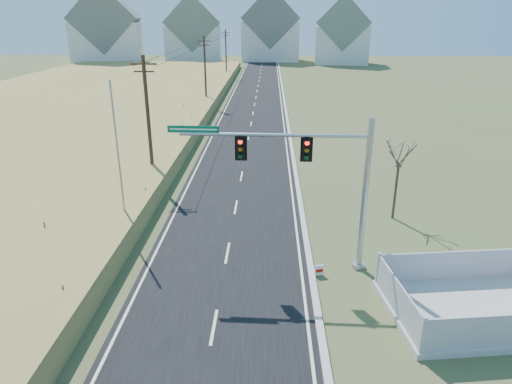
{
  "coord_description": "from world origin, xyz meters",
  "views": [
    {
      "loc": [
        2.1,
        -16.7,
        11.45
      ],
      "look_at": [
        1.47,
        4.09,
        3.4
      ],
      "focal_mm": 32.0,
      "sensor_mm": 36.0,
      "label": 1
    }
  ],
  "objects_px": {
    "open_sign": "(319,270)",
    "flagpole": "(120,175)",
    "traffic_signal_mast": "(324,179)",
    "bare_tree": "(400,153)",
    "fence_enclosure": "(477,307)"
  },
  "relations": [
    {
      "from": "bare_tree",
      "to": "open_sign",
      "type": "bearing_deg",
      "value": -127.17
    },
    {
      "from": "open_sign",
      "to": "flagpole",
      "type": "bearing_deg",
      "value": 142.1
    },
    {
      "from": "open_sign",
      "to": "flagpole",
      "type": "height_order",
      "value": "flagpole"
    },
    {
      "from": "fence_enclosure",
      "to": "flagpole",
      "type": "relative_size",
      "value": 0.91
    },
    {
      "from": "bare_tree",
      "to": "fence_enclosure",
      "type": "bearing_deg",
      "value": -83.52
    },
    {
      "from": "open_sign",
      "to": "flagpole",
      "type": "distance_m",
      "value": 11.84
    },
    {
      "from": "fence_enclosure",
      "to": "open_sign",
      "type": "xyz_separation_m",
      "value": [
        -6.19,
        2.75,
        -0.02
      ]
    },
    {
      "from": "bare_tree",
      "to": "traffic_signal_mast",
      "type": "bearing_deg",
      "value": -130.49
    },
    {
      "from": "open_sign",
      "to": "bare_tree",
      "type": "xyz_separation_m",
      "value": [
        5.11,
        6.74,
        3.82
      ]
    },
    {
      "from": "traffic_signal_mast",
      "to": "flagpole",
      "type": "xyz_separation_m",
      "value": [
        -10.62,
        3.64,
        -1.13
      ]
    },
    {
      "from": "traffic_signal_mast",
      "to": "bare_tree",
      "type": "distance_m",
      "value": 7.7
    },
    {
      "from": "traffic_signal_mast",
      "to": "bare_tree",
      "type": "bearing_deg",
      "value": 51.52
    },
    {
      "from": "traffic_signal_mast",
      "to": "fence_enclosure",
      "type": "distance_m",
      "value": 8.23
    },
    {
      "from": "flagpole",
      "to": "traffic_signal_mast",
      "type": "bearing_deg",
      "value": -18.9
    },
    {
      "from": "traffic_signal_mast",
      "to": "flagpole",
      "type": "bearing_deg",
      "value": 163.12
    }
  ]
}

